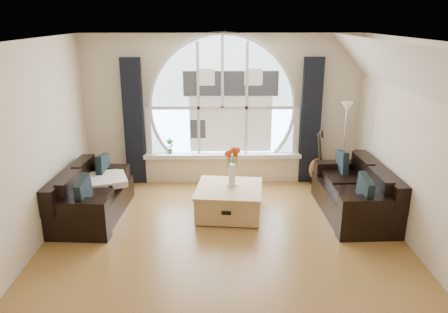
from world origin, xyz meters
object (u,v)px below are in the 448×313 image
floor_lamp (344,148)px  coffee_chest (229,200)px  sofa_right (354,191)px  potted_plant (170,146)px  guitar (318,158)px  sofa_left (92,192)px  vase_flowers (232,162)px

floor_lamp → coffee_chest: bearing=-154.7°
floor_lamp → sofa_right: bearing=-94.2°
floor_lamp → potted_plant: floor_lamp is taller
sofa_right → guitar: size_ratio=1.68×
sofa_right → floor_lamp: (0.07, 0.99, 0.40)m
sofa_left → vase_flowers: size_ratio=2.41×
sofa_right → coffee_chest: 1.95m
coffee_chest → sofa_right: bearing=5.2°
sofa_left → guitar: (3.76, 1.26, 0.13)m
potted_plant → guitar: bearing=-4.9°
sofa_left → potted_plant: potted_plant is taller
vase_flowers → potted_plant: 1.76m
sofa_left → floor_lamp: 4.25m
vase_flowers → floor_lamp: (1.97, 0.87, -0.04)m
guitar → potted_plant: guitar is taller
coffee_chest → potted_plant: size_ratio=3.44×
vase_flowers → guitar: vase_flowers is taller
potted_plant → sofa_left: bearing=-125.2°
coffee_chest → potted_plant: 1.85m
sofa_right → vase_flowers: (-1.89, 0.12, 0.44)m
guitar → vase_flowers: bearing=-166.2°
coffee_chest → guitar: 2.07m
coffee_chest → guitar: size_ratio=0.94×
sofa_right → guitar: bearing=101.3°
vase_flowers → guitar: bearing=35.1°
sofa_right → guitar: guitar is taller
sofa_left → potted_plant: size_ratio=5.82×
vase_flowers → guitar: size_ratio=0.66×
sofa_right → floor_lamp: size_ratio=1.11×
coffee_chest → floor_lamp: 2.29m
coffee_chest → potted_plant: bearing=132.4°
sofa_left → guitar: bearing=22.3°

